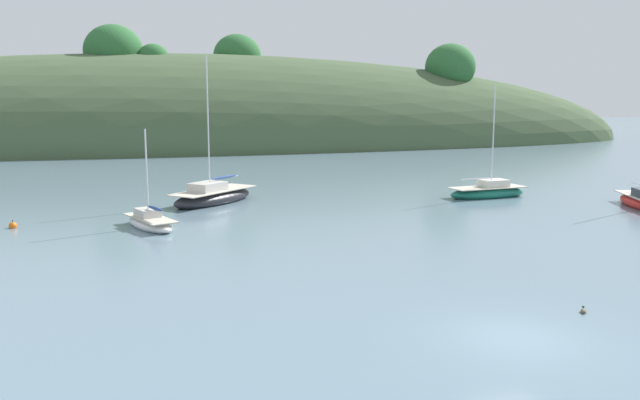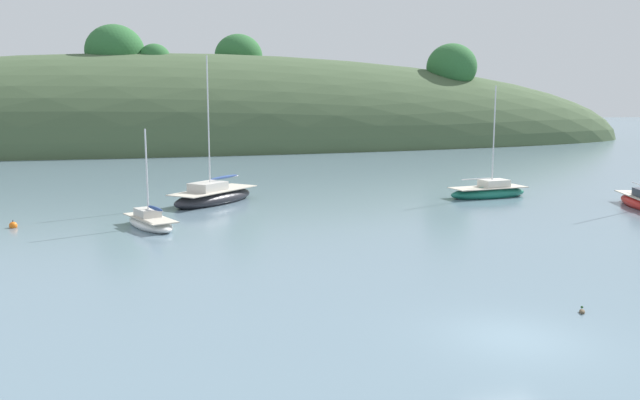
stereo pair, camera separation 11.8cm
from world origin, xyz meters
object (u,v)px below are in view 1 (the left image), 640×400
object	(u,v)px
sailboat_blue_center	(213,197)
mooring_buoy_outer	(13,226)
sailboat_navy_dinghy	(488,192)
sailboat_red_portside	(150,222)
duck_lone_right	(583,311)

from	to	relation	value
sailboat_blue_center	mooring_buoy_outer	bearing A→B (deg)	-154.73
sailboat_navy_dinghy	sailboat_red_portside	bearing A→B (deg)	-169.17
sailboat_blue_center	sailboat_navy_dinghy	world-z (taller)	sailboat_blue_center
sailboat_red_portside	mooring_buoy_outer	distance (m)	7.59
sailboat_blue_center	mooring_buoy_outer	distance (m)	13.05
sailboat_red_portside	mooring_buoy_outer	world-z (taller)	sailboat_red_portside
sailboat_red_portside	sailboat_navy_dinghy	bearing A→B (deg)	10.83
sailboat_red_portside	sailboat_blue_center	world-z (taller)	sailboat_blue_center
sailboat_navy_dinghy	duck_lone_right	distance (m)	26.15
sailboat_blue_center	sailboat_navy_dinghy	xyz separation A→B (m)	(19.54, -3.11, -0.07)
sailboat_navy_dinghy	sailboat_blue_center	bearing A→B (deg)	170.97
mooring_buoy_outer	sailboat_red_portside	bearing A→B (deg)	-16.40
sailboat_red_portside	sailboat_navy_dinghy	world-z (taller)	sailboat_navy_dinghy
sailboat_blue_center	sailboat_navy_dinghy	size ratio (longest dim) A/B	1.24
sailboat_navy_dinghy	mooring_buoy_outer	distance (m)	31.44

